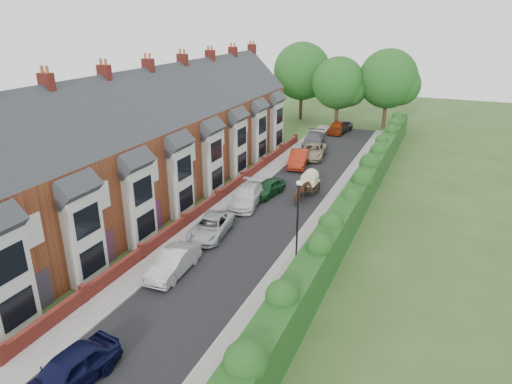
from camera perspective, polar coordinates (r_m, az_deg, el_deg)
ground at (r=27.04m, az=-4.70°, el=-10.61°), size 140.00×140.00×0.00m
road at (r=36.15m, az=2.69°, el=-1.94°), size 6.00×58.00×0.02m
pavement_hedge_side at (r=35.04m, az=8.98°, el=-2.89°), size 2.20×58.00×0.12m
pavement_house_side at (r=37.53m, az=-2.82°, el=-0.96°), size 1.70×58.00×0.12m
kerb_hedge_side at (r=35.27m, az=7.33°, el=-2.62°), size 0.18×58.00×0.13m
kerb_house_side at (r=37.21m, az=-1.71°, el=-1.14°), size 0.18×58.00×0.13m
hedge at (r=34.10m, az=12.05°, el=-0.98°), size 2.10×58.00×2.85m
terrace_row at (r=38.51m, az=-12.42°, el=6.08°), size 9.05×40.50×11.50m
garden_wall_row at (r=36.98m, az=-4.90°, el=-0.69°), size 0.35×40.35×1.10m
lamppost at (r=27.60m, az=5.25°, el=-2.20°), size 0.32×0.32×5.16m
tree_far_left at (r=62.36m, az=10.58°, el=13.07°), size 7.14×6.80×9.29m
tree_far_right at (r=63.21m, az=16.52°, el=13.24°), size 7.98×7.60×10.31m
tree_far_back at (r=66.65m, az=6.12°, el=14.60°), size 8.40×8.00×10.82m
car_navy at (r=21.24m, az=-22.44°, el=-20.04°), size 2.39×4.77×1.56m
car_silver_a at (r=27.43m, az=-10.29°, el=-8.67°), size 1.71×4.41×1.43m
car_silver_b at (r=31.59m, az=-5.64°, el=-4.31°), size 2.81×5.01×1.32m
car_white at (r=36.40m, az=-1.20°, el=-0.49°), size 2.86×5.41×1.50m
car_green at (r=38.33m, az=1.49°, el=0.53°), size 2.24×4.16×1.35m
car_red at (r=46.04m, az=5.34°, el=4.21°), size 2.55×5.11×1.61m
car_beige at (r=49.06m, az=7.16°, el=5.12°), size 3.08×5.49×1.45m
car_grey at (r=53.24m, az=7.21°, el=6.47°), size 3.01×5.69×1.57m
car_black at (r=60.62m, az=10.69°, el=8.04°), size 2.33×4.49×1.46m
horse at (r=36.80m, az=5.74°, el=-0.20°), size 1.10×2.07×1.68m
horse_cart at (r=38.59m, az=6.73°, el=1.41°), size 1.35×2.98×2.15m
car_extra_far at (r=60.04m, az=10.12°, el=8.01°), size 1.90×4.66×1.58m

